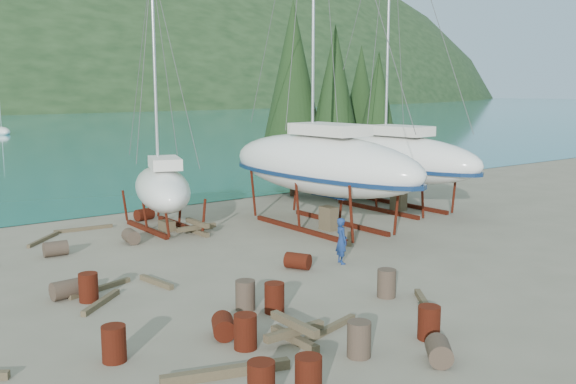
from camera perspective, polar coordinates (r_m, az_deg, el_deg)
ground at (r=21.22m, az=-0.15°, el=-8.37°), size 600.00×600.00×0.00m
cypress_near_right at (r=37.44m, az=4.18°, el=8.24°), size 3.60×3.60×10.00m
cypress_mid_right at (r=37.03m, az=7.97°, el=6.82°), size 3.06×3.06×8.50m
cypress_back_left at (r=38.03m, az=0.45°, el=9.59°), size 4.14×4.14×11.50m
cypress_far_right at (r=40.21m, az=6.47°, el=7.45°), size 3.24×3.24×9.00m
moored_boat_mid at (r=98.88m, az=-24.11°, el=4.93°), size 2.00×5.00×6.05m
large_sailboat_near at (r=29.36m, az=2.93°, el=2.54°), size 4.06×12.01×18.65m
large_sailboat_far at (r=34.49m, az=9.28°, el=3.02°), size 4.29×10.96×16.89m
small_sailboat_shore at (r=29.74m, az=-11.12°, el=0.41°), size 4.60×7.74×11.81m
worker at (r=23.75m, az=4.78°, el=-4.34°), size 0.58×0.72×1.72m
drum_0 at (r=13.75m, az=-2.40°, el=-16.54°), size 0.58×0.58×0.88m
drum_1 at (r=15.97m, az=13.28°, el=-13.59°), size 1.02×1.04×0.58m
drum_3 at (r=13.99m, az=1.83°, el=-16.06°), size 0.58×0.58×0.88m
drum_4 at (r=32.23m, az=-12.66°, el=-1.96°), size 0.98×0.75×0.58m
drum_5 at (r=18.99m, az=-3.81°, el=-9.13°), size 0.58×0.58×0.88m
drum_6 at (r=23.11m, az=0.88°, el=-6.15°), size 0.93×1.05×0.58m
drum_7 at (r=17.24m, az=12.43°, el=-11.27°), size 0.58×0.58×0.88m
drum_8 at (r=20.56m, az=-17.32°, el=-8.09°), size 0.58×0.58×0.88m
drum_9 at (r=26.40m, az=-19.95°, el=-4.75°), size 0.93×0.66×0.58m
drum_10 at (r=16.31m, az=-3.81°, el=-12.28°), size 0.58×0.58×0.88m
drum_11 at (r=27.62m, az=-13.78°, el=-3.86°), size 0.69×0.95×0.58m
drum_12 at (r=17.12m, az=-5.76°, el=-11.79°), size 0.91×1.05×0.58m
drum_13 at (r=16.11m, az=-15.21°, el=-12.88°), size 0.58×0.58×0.88m
drum_14 at (r=18.72m, az=-1.21°, el=-9.39°), size 0.58×0.58×0.88m
drum_15 at (r=21.10m, az=-19.11°, el=-8.17°), size 0.92×0.65×0.58m
drum_16 at (r=15.91m, az=6.33°, el=-12.88°), size 0.58×0.58×0.88m
drum_17 at (r=20.28m, az=8.75°, el=-8.02°), size 0.58×0.58×0.88m
timber_0 at (r=29.18m, az=-20.91°, el=-3.95°), size 1.86×1.96×0.14m
timber_1 at (r=27.37m, az=5.48°, el=-4.17°), size 1.49×1.58×0.19m
timber_4 at (r=21.81m, az=-11.63°, el=-7.84°), size 0.44×1.72×0.17m
timber_5 at (r=17.47m, az=3.67°, el=-12.05°), size 2.31×0.76×0.16m
timber_6 at (r=29.58m, az=-8.31°, el=-3.21°), size 1.75×0.43×0.19m
timber_7 at (r=20.14m, az=11.81°, el=-9.29°), size 1.04×1.28×0.17m
timber_9 at (r=30.71m, az=-17.70°, el=-3.13°), size 2.63×0.38×0.15m
timber_11 at (r=21.63m, az=-16.32°, el=-8.20°), size 2.26×0.83×0.15m
timber_12 at (r=20.24m, az=-16.27°, el=-9.39°), size 1.70×1.53×0.17m
timber_16 at (r=15.00m, az=-5.49°, el=-15.65°), size 2.90×1.12×0.23m
timber_pile_fore at (r=16.68m, az=0.57°, el=-12.28°), size 1.80×1.80×0.60m
timber_pile_aft at (r=28.80m, az=-8.05°, el=-3.13°), size 1.80×1.80×0.60m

